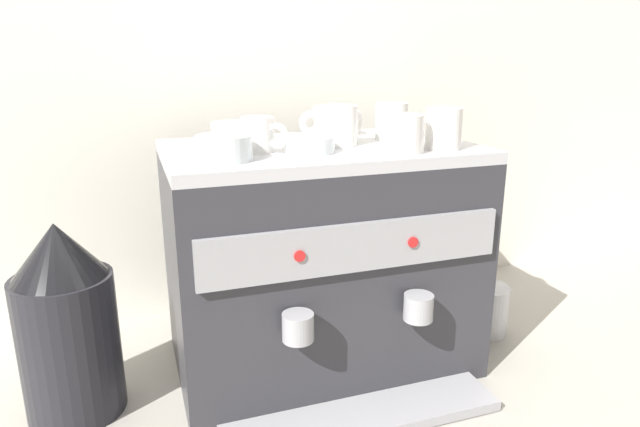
{
  "coord_description": "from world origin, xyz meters",
  "views": [
    {
      "loc": [
        -0.37,
        -1.06,
        0.67
      ],
      "look_at": [
        0.0,
        0.0,
        0.34
      ],
      "focal_mm": 31.39,
      "sensor_mm": 36.0,
      "label": 1
    }
  ],
  "objects_px": {
    "ceramic_cup_3": "(329,121)",
    "coffee_grinder": "(67,323)",
    "espresso_machine": "(321,259)",
    "ceramic_cup_0": "(341,125)",
    "ceramic_cup_2": "(444,128)",
    "ceramic_cup_4": "(259,135)",
    "ceramic_cup_5": "(402,133)",
    "ceramic_bowl_0": "(234,133)",
    "ceramic_bowl_2": "(310,145)",
    "ceramic_cup_1": "(391,121)",
    "ceramic_bowl_1": "(224,148)",
    "milk_pitcher": "(485,309)"
  },
  "relations": [
    {
      "from": "espresso_machine",
      "to": "ceramic_cup_3",
      "type": "relative_size",
      "value": 5.29
    },
    {
      "from": "ceramic_bowl_0",
      "to": "ceramic_bowl_2",
      "type": "relative_size",
      "value": 1.01
    },
    {
      "from": "ceramic_cup_2",
      "to": "ceramic_cup_4",
      "type": "height_order",
      "value": "ceramic_cup_2"
    },
    {
      "from": "ceramic_cup_1",
      "to": "ceramic_bowl_1",
      "type": "bearing_deg",
      "value": -162.2
    },
    {
      "from": "ceramic_bowl_2",
      "to": "ceramic_cup_4",
      "type": "bearing_deg",
      "value": 156.73
    },
    {
      "from": "ceramic_cup_2",
      "to": "ceramic_cup_3",
      "type": "height_order",
      "value": "ceramic_cup_2"
    },
    {
      "from": "ceramic_cup_2",
      "to": "milk_pitcher",
      "type": "height_order",
      "value": "ceramic_cup_2"
    },
    {
      "from": "ceramic_bowl_1",
      "to": "ceramic_bowl_2",
      "type": "distance_m",
      "value": 0.17
    },
    {
      "from": "ceramic_cup_0",
      "to": "ceramic_cup_2",
      "type": "distance_m",
      "value": 0.2
    },
    {
      "from": "espresso_machine",
      "to": "ceramic_bowl_2",
      "type": "relative_size",
      "value": 6.64
    },
    {
      "from": "ceramic_bowl_1",
      "to": "coffee_grinder",
      "type": "relative_size",
      "value": 0.26
    },
    {
      "from": "ceramic_bowl_2",
      "to": "ceramic_cup_0",
      "type": "bearing_deg",
      "value": 35.87
    },
    {
      "from": "ceramic_cup_1",
      "to": "ceramic_cup_2",
      "type": "relative_size",
      "value": 1.04
    },
    {
      "from": "ceramic_cup_0",
      "to": "ceramic_cup_4",
      "type": "relative_size",
      "value": 1.3
    },
    {
      "from": "ceramic_cup_0",
      "to": "ceramic_cup_2",
      "type": "height_order",
      "value": "same"
    },
    {
      "from": "ceramic_bowl_0",
      "to": "ceramic_cup_0",
      "type": "bearing_deg",
      "value": -26.89
    },
    {
      "from": "ceramic_cup_3",
      "to": "ceramic_bowl_2",
      "type": "relative_size",
      "value": 1.26
    },
    {
      "from": "ceramic_cup_2",
      "to": "ceramic_cup_5",
      "type": "relative_size",
      "value": 0.86
    },
    {
      "from": "ceramic_bowl_1",
      "to": "ceramic_bowl_0",
      "type": "bearing_deg",
      "value": 73.95
    },
    {
      "from": "ceramic_bowl_2",
      "to": "milk_pitcher",
      "type": "relative_size",
      "value": 0.78
    },
    {
      "from": "ceramic_bowl_2",
      "to": "milk_pitcher",
      "type": "bearing_deg",
      "value": 6.52
    },
    {
      "from": "ceramic_cup_4",
      "to": "coffee_grinder",
      "type": "xyz_separation_m",
      "value": [
        -0.37,
        0.01,
        -0.33
      ]
    },
    {
      "from": "ceramic_bowl_1",
      "to": "milk_pitcher",
      "type": "bearing_deg",
      "value": 7.02
    },
    {
      "from": "ceramic_cup_4",
      "to": "coffee_grinder",
      "type": "height_order",
      "value": "ceramic_cup_4"
    },
    {
      "from": "ceramic_cup_0",
      "to": "ceramic_cup_5",
      "type": "relative_size",
      "value": 0.91
    },
    {
      "from": "espresso_machine",
      "to": "ceramic_bowl_0",
      "type": "bearing_deg",
      "value": 148.69
    },
    {
      "from": "ceramic_bowl_1",
      "to": "coffee_grinder",
      "type": "distance_m",
      "value": 0.44
    },
    {
      "from": "espresso_machine",
      "to": "ceramic_cup_2",
      "type": "xyz_separation_m",
      "value": [
        0.21,
        -0.11,
        0.28
      ]
    },
    {
      "from": "ceramic_bowl_2",
      "to": "coffee_grinder",
      "type": "distance_m",
      "value": 0.56
    },
    {
      "from": "ceramic_cup_5",
      "to": "ceramic_bowl_2",
      "type": "height_order",
      "value": "ceramic_cup_5"
    },
    {
      "from": "ceramic_bowl_0",
      "to": "milk_pitcher",
      "type": "xyz_separation_m",
      "value": [
        0.58,
        -0.11,
        -0.44
      ]
    },
    {
      "from": "coffee_grinder",
      "to": "ceramic_bowl_2",
      "type": "bearing_deg",
      "value": -5.77
    },
    {
      "from": "ceramic_cup_1",
      "to": "ceramic_bowl_1",
      "type": "distance_m",
      "value": 0.4
    },
    {
      "from": "ceramic_cup_3",
      "to": "coffee_grinder",
      "type": "xyz_separation_m",
      "value": [
        -0.56,
        -0.13,
        -0.33
      ]
    },
    {
      "from": "ceramic_cup_4",
      "to": "ceramic_cup_5",
      "type": "bearing_deg",
      "value": -18.78
    },
    {
      "from": "ceramic_cup_0",
      "to": "ceramic_cup_2",
      "type": "relative_size",
      "value": 1.05
    },
    {
      "from": "ceramic_cup_3",
      "to": "ceramic_cup_1",
      "type": "bearing_deg",
      "value": -35.53
    },
    {
      "from": "ceramic_cup_0",
      "to": "milk_pitcher",
      "type": "xyz_separation_m",
      "value": [
        0.38,
        -0.01,
        -0.46
      ]
    },
    {
      "from": "ceramic_cup_2",
      "to": "ceramic_bowl_1",
      "type": "xyz_separation_m",
      "value": [
        -0.42,
        0.02,
        -0.02
      ]
    },
    {
      "from": "ceramic_bowl_1",
      "to": "ceramic_cup_1",
      "type": "bearing_deg",
      "value": 17.8
    },
    {
      "from": "espresso_machine",
      "to": "ceramic_bowl_2",
      "type": "xyz_separation_m",
      "value": [
        -0.04,
        -0.07,
        0.26
      ]
    },
    {
      "from": "ceramic_cup_0",
      "to": "ceramic_cup_1",
      "type": "bearing_deg",
      "value": 15.42
    },
    {
      "from": "ceramic_cup_0",
      "to": "ceramic_cup_4",
      "type": "distance_m",
      "value": 0.18
    },
    {
      "from": "ceramic_cup_1",
      "to": "ceramic_cup_5",
      "type": "height_order",
      "value": "ceramic_cup_1"
    },
    {
      "from": "ceramic_cup_0",
      "to": "milk_pitcher",
      "type": "height_order",
      "value": "ceramic_cup_0"
    },
    {
      "from": "ceramic_cup_0",
      "to": "ceramic_bowl_0",
      "type": "bearing_deg",
      "value": 153.11
    },
    {
      "from": "ceramic_bowl_2",
      "to": "coffee_grinder",
      "type": "relative_size",
      "value": 0.25
    },
    {
      "from": "ceramic_cup_2",
      "to": "milk_pitcher",
      "type": "relative_size",
      "value": 0.86
    },
    {
      "from": "espresso_machine",
      "to": "coffee_grinder",
      "type": "distance_m",
      "value": 0.51
    },
    {
      "from": "ceramic_cup_1",
      "to": "ceramic_cup_3",
      "type": "xyz_separation_m",
      "value": [
        -0.11,
        0.08,
        -0.01
      ]
    }
  ]
}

